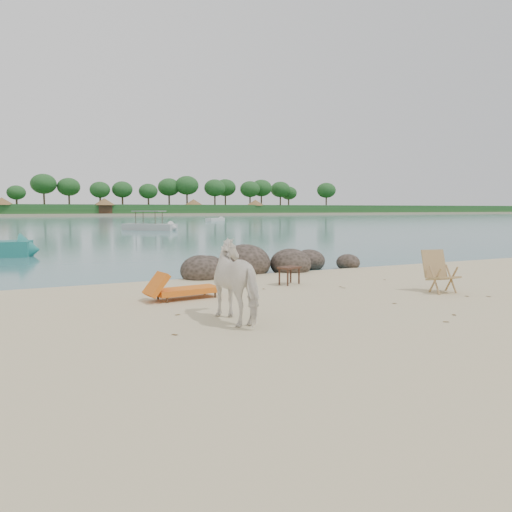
{
  "coord_description": "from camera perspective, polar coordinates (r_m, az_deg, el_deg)",
  "views": [
    {
      "loc": [
        -5.28,
        -7.26,
        1.98
      ],
      "look_at": [
        -0.73,
        2.0,
        1.0
      ],
      "focal_mm": 35.0,
      "sensor_mm": 36.0,
      "label": 1
    }
  ],
  "objects": [
    {
      "name": "side_table",
      "position": [
        12.88,
        3.82,
        -2.4
      ],
      "size": [
        0.66,
        0.55,
        0.46
      ],
      "primitive_type": null,
      "rotation": [
        0.0,
        0.0,
        0.37
      ],
      "color": "black",
      "rests_on": "ground"
    },
    {
      "name": "boat_far",
      "position": [
        82.02,
        -4.67,
        4.24
      ],
      "size": [
        4.69,
        4.1,
        0.59
      ],
      "primitive_type": null,
      "rotation": [
        0.0,
        0.0,
        0.68
      ],
      "color": "silver",
      "rests_on": "water"
    },
    {
      "name": "lounge_chair",
      "position": [
        10.96,
        -7.92,
        -3.64
      ],
      "size": [
        1.81,
        0.83,
        0.52
      ],
      "primitive_type": null,
      "rotation": [
        0.0,
        0.0,
        0.13
      ],
      "color": "orange",
      "rests_on": "ground"
    },
    {
      "name": "far_shore",
      "position": [
        177.35,
        -24.53,
        4.3
      ],
      "size": [
        420.0,
        90.0,
        1.4
      ],
      "primitive_type": "cube",
      "color": "tan",
      "rests_on": "ground"
    },
    {
      "name": "boulders",
      "position": [
        15.63,
        0.39,
        -1.03
      ],
      "size": [
        6.37,
        2.95,
        1.16
      ],
      "rotation": [
        0.0,
        0.0,
        0.08
      ],
      "color": "black",
      "rests_on": "ground"
    },
    {
      "name": "dead_leaves",
      "position": [
        10.81,
        13.59,
        -5.25
      ],
      "size": [
        7.41,
        6.34,
        0.0
      ],
      "color": "brown",
      "rests_on": "ground"
    },
    {
      "name": "cow",
      "position": [
        8.7,
        -1.73,
        -2.98
      ],
      "size": [
        0.89,
        1.73,
        1.42
      ],
      "primitive_type": "imported",
      "rotation": [
        0.0,
        0.0,
        3.22
      ],
      "color": "white",
      "rests_on": "ground"
    },
    {
      "name": "deck_chair",
      "position": [
        12.39,
        20.63,
        -1.82
      ],
      "size": [
        0.77,
        0.81,
        0.98
      ],
      "primitive_type": null,
      "rotation": [
        0.0,
        0.0,
        -0.23
      ],
      "color": "#A38B51",
      "rests_on": "ground"
    },
    {
      "name": "far_scenery",
      "position": [
        144.06,
        -24.16,
        5.42
      ],
      "size": [
        420.0,
        18.0,
        9.5
      ],
      "color": "#1E4C1E",
      "rests_on": "ground"
    },
    {
      "name": "water",
      "position": [
        97.42,
        -23.1,
        3.83
      ],
      "size": [
        400.0,
        400.0,
        0.0
      ],
      "primitive_type": "plane",
      "color": "#346569",
      "rests_on": "ground"
    },
    {
      "name": "boat_mid",
      "position": [
        48.27,
        -12.14,
        4.72
      ],
      "size": [
        5.04,
        5.51,
        2.97
      ],
      "primitive_type": null,
      "rotation": [
        0.0,
        0.0,
        -0.85
      ],
      "color": "#B3B3AF",
      "rests_on": "water"
    }
  ]
}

